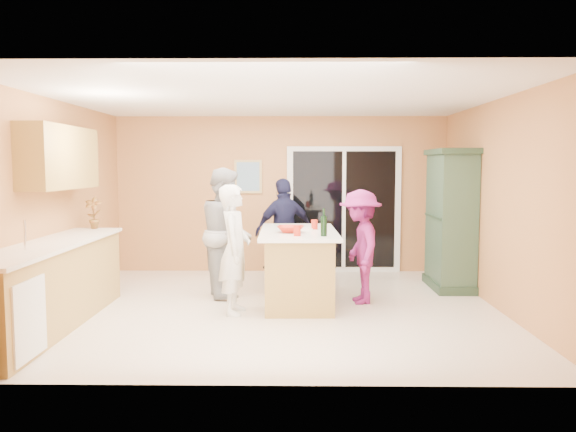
{
  "coord_description": "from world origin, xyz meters",
  "views": [
    {
      "loc": [
        0.25,
        -6.9,
        1.77
      ],
      "look_at": [
        0.15,
        0.1,
        1.15
      ],
      "focal_mm": 35.0,
      "sensor_mm": 36.0,
      "label": 1
    }
  ],
  "objects_px": {
    "woman_white": "(235,249)",
    "woman_magenta": "(360,246)",
    "kitchen_island": "(298,269)",
    "green_hutch": "(451,221)",
    "woman_navy": "(285,231)",
    "woman_grey": "(226,232)"
  },
  "relations": [
    {
      "from": "green_hutch",
      "to": "woman_grey",
      "type": "distance_m",
      "value": 3.24
    },
    {
      "from": "green_hutch",
      "to": "woman_magenta",
      "type": "height_order",
      "value": "green_hutch"
    },
    {
      "from": "woman_white",
      "to": "woman_magenta",
      "type": "distance_m",
      "value": 1.67
    },
    {
      "from": "woman_navy",
      "to": "woman_grey",
      "type": "bearing_deg",
      "value": 22.07
    },
    {
      "from": "woman_navy",
      "to": "green_hutch",
      "type": "bearing_deg",
      "value": 147.51
    },
    {
      "from": "woman_grey",
      "to": "woman_navy",
      "type": "height_order",
      "value": "woman_grey"
    },
    {
      "from": "woman_white",
      "to": "woman_navy",
      "type": "height_order",
      "value": "woman_navy"
    },
    {
      "from": "woman_grey",
      "to": "woman_magenta",
      "type": "height_order",
      "value": "woman_grey"
    },
    {
      "from": "kitchen_island",
      "to": "woman_magenta",
      "type": "xyz_separation_m",
      "value": [
        0.8,
        0.01,
        0.29
      ]
    },
    {
      "from": "kitchen_island",
      "to": "woman_magenta",
      "type": "distance_m",
      "value": 0.86
    },
    {
      "from": "kitchen_island",
      "to": "woman_grey",
      "type": "bearing_deg",
      "value": 156.62
    },
    {
      "from": "woman_white",
      "to": "woman_grey",
      "type": "xyz_separation_m",
      "value": [
        -0.23,
        0.96,
        0.1
      ]
    },
    {
      "from": "kitchen_island",
      "to": "woman_navy",
      "type": "xyz_separation_m",
      "value": [
        -0.21,
        1.24,
        0.35
      ]
    },
    {
      "from": "kitchen_island",
      "to": "green_hutch",
      "type": "height_order",
      "value": "green_hutch"
    },
    {
      "from": "woman_white",
      "to": "woman_magenta",
      "type": "height_order",
      "value": "woman_white"
    },
    {
      "from": "kitchen_island",
      "to": "green_hutch",
      "type": "bearing_deg",
      "value": 21.03
    },
    {
      "from": "woman_magenta",
      "to": "woman_navy",
      "type": "bearing_deg",
      "value": -144.81
    },
    {
      "from": "green_hutch",
      "to": "woman_grey",
      "type": "height_order",
      "value": "green_hutch"
    },
    {
      "from": "kitchen_island",
      "to": "green_hutch",
      "type": "xyz_separation_m",
      "value": [
        2.21,
        0.9,
        0.54
      ]
    },
    {
      "from": "woman_white",
      "to": "kitchen_island",
      "type": "bearing_deg",
      "value": -51.29
    },
    {
      "from": "woman_white",
      "to": "woman_magenta",
      "type": "xyz_separation_m",
      "value": [
        1.57,
        0.56,
        -0.04
      ]
    },
    {
      "from": "woman_navy",
      "to": "woman_magenta",
      "type": "height_order",
      "value": "woman_navy"
    }
  ]
}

